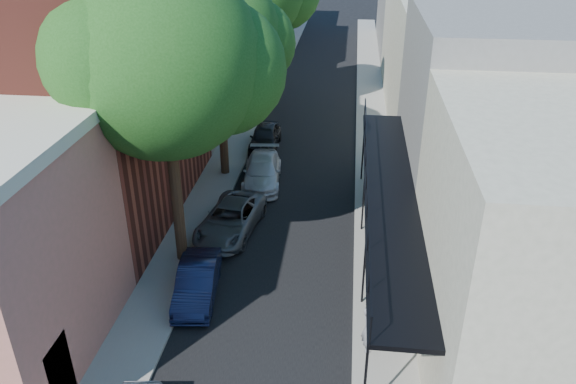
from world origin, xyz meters
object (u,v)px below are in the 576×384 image
(parked_car_d, at_px, (262,171))
(parked_car_e, at_px, (265,137))
(parked_car_c, at_px, (231,219))
(parked_car_b, at_px, (197,282))
(oak_near, at_px, (178,63))
(pedestrian, at_px, (368,329))
(oak_mid, at_px, (227,38))

(parked_car_d, distance_m, parked_car_e, 4.59)
(parked_car_c, distance_m, parked_car_d, 4.90)
(parked_car_d, relative_size, parked_car_e, 1.12)
(parked_car_b, distance_m, parked_car_d, 9.42)
(parked_car_c, relative_size, parked_car_d, 1.03)
(oak_near, xyz_separation_m, parked_car_c, (1.05, 2.06, -7.24))
(parked_car_c, height_order, pedestrian, pedestrian)
(oak_near, height_order, parked_car_e, oak_near)
(parked_car_b, relative_size, parked_car_e, 0.95)
(oak_near, xyz_separation_m, parked_car_e, (1.13, 11.47, -7.19))
(oak_near, distance_m, parked_car_d, 10.14)
(parked_car_d, xyz_separation_m, parked_car_e, (-0.54, 4.56, 0.03))
(parked_car_d, bearing_deg, oak_mid, 143.60)
(pedestrian, bearing_deg, oak_near, 47.46)
(parked_car_c, bearing_deg, oak_mid, 108.33)
(oak_mid, xyz_separation_m, parked_car_e, (1.18, 3.50, -6.37))
(parked_car_b, bearing_deg, parked_car_d, 78.32)
(oak_near, bearing_deg, parked_car_c, 63.00)
(pedestrian, bearing_deg, parked_car_c, 32.43)
(oak_mid, relative_size, parked_car_c, 2.21)
(parked_car_c, xyz_separation_m, parked_car_d, (0.62, 4.86, 0.01))
(parked_car_b, relative_size, pedestrian, 2.31)
(oak_near, bearing_deg, parked_car_d, 76.43)
(oak_mid, height_order, parked_car_e, oak_mid)
(parked_car_e, distance_m, pedestrian, 17.09)
(oak_mid, height_order, parked_car_c, oak_mid)
(pedestrian, bearing_deg, parked_car_b, 61.88)
(oak_near, height_order, pedestrian, oak_near)
(oak_mid, height_order, pedestrian, oak_mid)
(oak_near, bearing_deg, pedestrian, -34.26)
(oak_near, distance_m, pedestrian, 10.77)
(oak_near, height_order, parked_car_b, oak_near)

